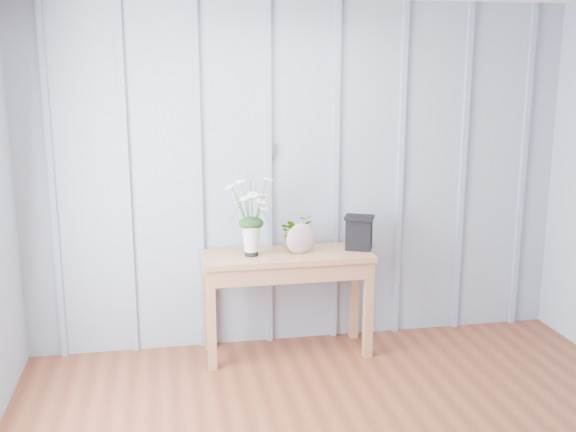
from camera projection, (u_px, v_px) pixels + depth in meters
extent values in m
cube|color=#96A3B6|center=(302.00, 177.00, 4.92)|extent=(4.00, 0.01, 2.50)
cube|color=#A8A7AC|center=(274.00, 151.00, 4.82)|extent=(0.03, 0.01, 0.10)
cube|color=#8A97B1|center=(52.00, 185.00, 4.59)|extent=(0.04, 0.03, 2.50)
cube|color=#8A97B1|center=(127.00, 183.00, 4.68)|extent=(0.04, 0.03, 2.50)
cube|color=#8A97B1|center=(199.00, 180.00, 4.77)|extent=(0.04, 0.03, 2.50)
cube|color=#8A97B1|center=(269.00, 178.00, 4.86)|extent=(0.04, 0.03, 2.50)
cube|color=#8A97B1|center=(336.00, 176.00, 4.95)|extent=(0.04, 0.03, 2.50)
cube|color=#8A97B1|center=(400.00, 174.00, 5.04)|extent=(0.04, 0.03, 2.50)
cube|color=#8A97B1|center=(463.00, 172.00, 5.14)|extent=(0.04, 0.03, 2.50)
cube|color=#8A97B1|center=(523.00, 171.00, 5.23)|extent=(0.04, 0.03, 2.50)
cube|color=#A56D49|center=(287.00, 256.00, 4.76)|extent=(1.20, 0.45, 0.04)
cube|color=#A56D49|center=(287.00, 267.00, 4.78)|extent=(1.13, 0.42, 0.12)
cube|color=#A56D49|center=(211.00, 320.00, 4.57)|extent=(0.06, 0.06, 0.71)
cube|color=#A56D49|center=(368.00, 310.00, 4.77)|extent=(0.06, 0.06, 0.71)
cube|color=#A56D49|center=(208.00, 302.00, 4.91)|extent=(0.06, 0.06, 0.71)
cube|color=#A56D49|center=(354.00, 293.00, 5.12)|extent=(0.06, 0.06, 0.71)
cylinder|color=black|center=(252.00, 251.00, 4.69)|extent=(0.09, 0.09, 0.06)
cone|color=silver|center=(251.00, 239.00, 4.67)|extent=(0.16, 0.16, 0.22)
ellipsoid|color=#173519|center=(251.00, 223.00, 4.65)|extent=(0.17, 0.14, 0.09)
imported|color=#173519|center=(296.00, 233.00, 4.80)|extent=(0.30, 0.28, 0.27)
ellipsoid|color=#8E4A62|center=(301.00, 239.00, 4.72)|extent=(0.23, 0.10, 0.22)
cube|color=black|center=(359.00, 234.00, 4.83)|extent=(0.22, 0.20, 0.22)
cube|color=black|center=(359.00, 217.00, 4.81)|extent=(0.25, 0.23, 0.02)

